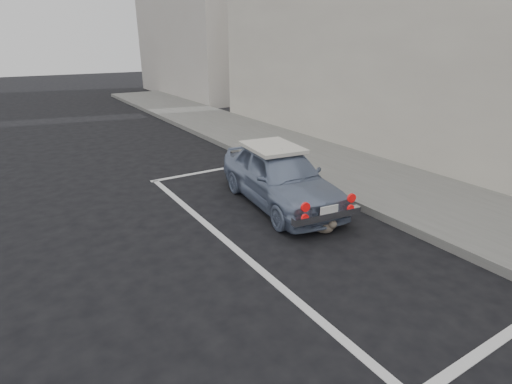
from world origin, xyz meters
The scene contains 9 objects.
ground centered at (0.00, 0.00, 0.00)m, with size 80.00×80.00×0.00m, color black.
sidewalk centered at (3.20, 2.00, 0.07)m, with size 2.80×40.00×0.15m, color slate.
shop_building centered at (6.33, 4.00, 3.49)m, with size 3.50×18.00×7.00m.
building_far centered at (6.35, 20.00, 4.00)m, with size 3.50×10.00×8.00m, color #BDB6AB.
pline_rear centered at (0.50, -0.50, 0.00)m, with size 3.00×0.12×0.01m, color silver.
pline_front centered at (0.50, 6.50, 0.00)m, with size 3.00×0.12×0.01m, color silver.
pline_side centered at (-0.90, 3.00, 0.00)m, with size 0.12×7.00×0.01m, color silver.
retro_coupe centered at (0.75, 3.91, 0.57)m, with size 1.71×3.43×1.12m.
cat centered at (0.62, 2.46, 0.14)m, with size 0.37×0.53×0.30m.
Camera 1 is at (-3.52, -2.02, 3.02)m, focal length 28.00 mm.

